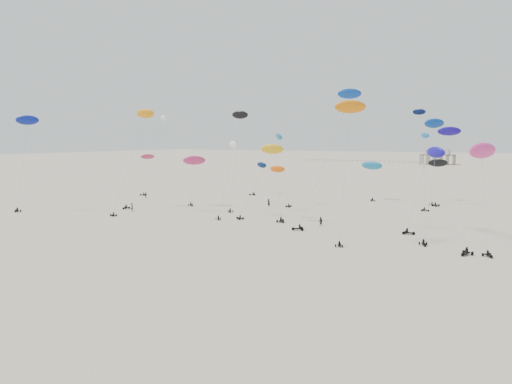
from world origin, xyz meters
The scene contains 28 objects.
ground_plane centered at (0.00, 200.00, 0.00)m, with size 900.00×900.00×0.00m, color beige.
pavilion_main centered at (-10.00, 350.00, 4.22)m, with size 21.00×13.00×9.80m.
pier_fence centered at (-62.00, 350.00, 0.77)m, with size 80.20×0.20×1.50m.
rig_0 centered at (-16.18, 108.98, 17.50)m, with size 4.25×6.72×22.87m.
rig_1 centered at (-1.99, 101.36, 5.73)m, with size 6.11×7.20×11.27m.
rig_2 centered at (-56.51, 129.51, 16.77)m, with size 4.28×13.71×24.39m.
rig_3 centered at (32.32, 93.01, 10.63)m, with size 7.62×14.89×20.72m.
rig_4 centered at (27.63, 101.78, 11.45)m, with size 4.51×18.09×19.46m.
rig_5 centered at (-12.33, 123.10, 14.30)m, with size 8.01×8.03×18.15m.
rig_6 centered at (-30.19, 111.19, 9.99)m, with size 5.83×5.56×12.50m.
rig_7 centered at (26.53, 99.54, 12.33)m, with size 6.13×5.39×19.93m.
rig_8 centered at (16.80, 88.02, 18.88)m, with size 5.48×9.24×22.72m.
rig_9 centered at (-34.22, 97.34, 19.70)m, with size 4.99×11.82×23.88m.
rig_10 centered at (-58.84, 85.95, 17.02)m, with size 4.78×7.40×21.84m.
rig_11 centered at (19.84, 137.50, 11.88)m, with size 5.74×16.57×21.49m.
rig_12 centered at (10.85, 98.05, 17.56)m, with size 9.88×11.16×26.00m.
rig_13 centered at (-27.91, 141.18, 6.84)m, with size 4.80×8.00×9.86m.
rig_15 centered at (4.95, 144.00, 8.50)m, with size 6.47×6.72×10.72m.
rig_16 centered at (21.11, 148.89, 8.42)m, with size 5.89×16.51×16.01m.
rig_17 centered at (-3.85, 99.62, 12.29)m, with size 9.77×4.48×15.71m.
rig_18 centered at (-39.66, 101.70, 7.11)m, with size 3.58×9.49×13.16m.
rig_19 centered at (-13.57, 101.72, 12.69)m, with size 4.39×10.84×16.57m.
rig_20 centered at (18.68, 140.20, 16.27)m, with size 6.67×3.63×23.89m.
rig_21 centered at (35.88, 95.47, 13.21)m, with size 5.58×14.15×17.11m.
spectator_0 centered at (-36.08, 95.47, 0.00)m, with size 0.83×0.57×2.28m, color black.
spectator_1 centered at (8.14, 98.61, 0.00)m, with size 0.95×0.55×1.95m, color black.
spectator_2 centered at (-50.96, 117.08, 0.00)m, with size 1.13×0.61×1.90m, color black.
spectator_3 centered at (-12.60, 117.34, 0.00)m, with size 0.84×0.58×2.31m, color black.
Camera 1 is at (42.21, 11.15, 16.34)m, focal length 35.00 mm.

